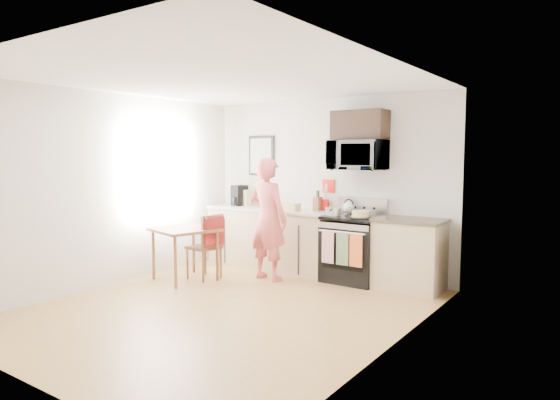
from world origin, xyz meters
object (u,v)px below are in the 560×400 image
Objects in this scene: microwave at (358,155)px; cake at (361,215)px; range at (353,250)px; person at (268,219)px; dining_table at (185,234)px; chair at (210,238)px.

cake is at bearing -55.49° from microwave.
cake is (0.18, -0.27, -0.79)m from microwave.
range is 1.27m from person.
range is 1.38× the size of dining_table.
chair is (-1.69, -1.19, -1.16)m from microwave.
range is 1.25× the size of chair.
microwave reaches higher than person.
chair is at bearing 36.04° from dining_table.
person reaches higher than range.
range is 1.53× the size of microwave.
microwave reaches higher than chair.
range is at bearing -145.78° from person.
cake is at bearing -156.05° from person.
person is at bearing -146.62° from microwave.
microwave is 2.37m from chair.
dining_table is at bearing -138.83° from chair.
cake is (2.16, 1.13, 0.32)m from dining_table.
person reaches higher than chair.
microwave is 2.66m from dining_table.
microwave is 1.54m from person.
person is 0.86m from chair.
person is 1.31m from cake.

